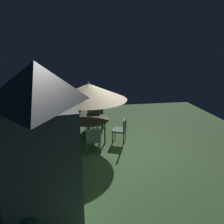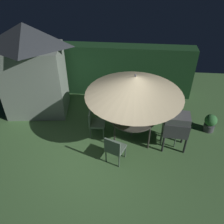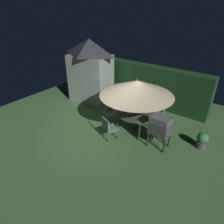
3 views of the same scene
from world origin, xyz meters
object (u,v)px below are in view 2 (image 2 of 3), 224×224
(garden_shed, at_px, (32,70))
(potted_plant_by_grill, at_px, (210,123))
(chair_far_side, at_px, (145,102))
(chair_toward_hedge, at_px, (94,121))
(patio_umbrella, at_px, (135,86))
(chair_toward_house, at_px, (114,148))
(chair_near_shed, at_px, (173,129))
(potted_plant_by_shed, at_px, (15,98))
(patio_table, at_px, (133,117))
(bbq_grill, at_px, (176,125))

(garden_shed, height_order, potted_plant_by_grill, garden_shed)
(chair_far_side, distance_m, chair_toward_hedge, 1.97)
(patio_umbrella, height_order, chair_toward_house, patio_umbrella)
(chair_near_shed, xyz_separation_m, chair_toward_hedge, (-2.35, 0.14, 0.00))
(chair_far_side, relative_size, potted_plant_by_grill, 1.50)
(garden_shed, bearing_deg, potted_plant_by_grill, -6.19)
(patio_umbrella, bearing_deg, potted_plant_by_grill, 11.01)
(garden_shed, height_order, potted_plant_by_shed, garden_shed)
(patio_table, height_order, chair_near_shed, chair_near_shed)
(patio_table, distance_m, chair_far_side, 1.25)
(garden_shed, xyz_separation_m, potted_plant_by_shed, (-0.96, 0.16, -1.23))
(patio_table, height_order, potted_plant_by_shed, patio_table)
(bbq_grill, distance_m, chair_near_shed, 0.39)
(chair_far_side, bearing_deg, bbq_grill, -62.49)
(patio_umbrella, distance_m, chair_toward_house, 1.77)
(bbq_grill, relative_size, chair_far_side, 1.33)
(garden_shed, bearing_deg, potted_plant_by_shed, 170.27)
(patio_umbrella, xyz_separation_m, chair_near_shed, (1.20, -0.18, -1.31))
(patio_umbrella, distance_m, chair_toward_hedge, 1.74)
(patio_umbrella, distance_m, chair_near_shed, 1.78)
(garden_shed, relative_size, potted_plant_by_grill, 5.15)
(chair_toward_hedge, relative_size, chair_toward_house, 1.00)
(bbq_grill, bearing_deg, chair_toward_house, -156.49)
(chair_far_side, relative_size, potted_plant_by_shed, 1.42)
(patio_table, xyz_separation_m, chair_toward_hedge, (-1.15, -0.04, -0.21))
(chair_near_shed, bearing_deg, patio_umbrella, 171.58)
(garden_shed, bearing_deg, chair_far_side, 0.76)
(patio_table, distance_m, potted_plant_by_grill, 2.55)
(bbq_grill, distance_m, potted_plant_by_grill, 1.61)
(bbq_grill, height_order, chair_toward_house, bbq_grill)
(patio_table, height_order, chair_far_side, chair_far_side)
(bbq_grill, height_order, chair_far_side, bbq_grill)
(garden_shed, relative_size, chair_toward_hedge, 3.44)
(patio_table, height_order, potted_plant_by_grill, patio_table)
(chair_toward_hedge, height_order, potted_plant_by_shed, chair_toward_hedge)
(chair_far_side, bearing_deg, patio_table, -109.80)
(chair_toward_hedge, bearing_deg, potted_plant_by_shed, 157.24)
(chair_far_side, xyz_separation_m, chair_toward_hedge, (-1.57, -1.19, 0.00))
(garden_shed, xyz_separation_m, patio_umbrella, (3.31, -1.11, 0.25))
(patio_umbrella, xyz_separation_m, potted_plant_by_grill, (2.47, 0.48, -1.51))
(chair_far_side, height_order, potted_plant_by_shed, chair_far_side)
(patio_table, distance_m, patio_umbrella, 1.09)
(potted_plant_by_shed, xyz_separation_m, potted_plant_by_grill, (6.74, -0.79, -0.04))
(chair_toward_house, bearing_deg, patio_table, 67.79)
(garden_shed, xyz_separation_m, bbq_grill, (4.53, -1.49, -0.73))
(garden_shed, bearing_deg, bbq_grill, -18.19)
(bbq_grill, bearing_deg, chair_toward_hedge, 171.73)
(bbq_grill, bearing_deg, patio_umbrella, 162.63)
(chair_toward_house, xyz_separation_m, potted_plant_by_grill, (2.92, 1.59, -0.21))
(garden_shed, xyz_separation_m, chair_toward_hedge, (2.16, -1.14, -1.06))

